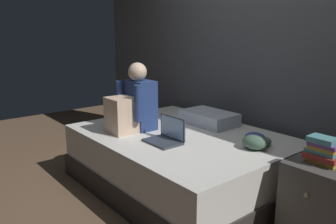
{
  "coord_description": "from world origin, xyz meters",
  "views": [
    {
      "loc": [
        2.1,
        -1.73,
        1.48
      ],
      "look_at": [
        -0.14,
        0.1,
        0.79
      ],
      "focal_mm": 36.19,
      "sensor_mm": 36.0,
      "label": 1
    }
  ],
  "objects_px": {
    "nightstand": "(321,203)",
    "person_sitting": "(133,105)",
    "laptop": "(167,136)",
    "pillow": "(209,118)",
    "bed": "(180,160)",
    "book_stack": "(323,151)",
    "clothes_pile": "(256,141)"
  },
  "relations": [
    {
      "from": "person_sitting",
      "to": "book_stack",
      "type": "distance_m",
      "value": 1.72
    },
    {
      "from": "bed",
      "to": "book_stack",
      "type": "xyz_separation_m",
      "value": [
        1.28,
        0.17,
        0.42
      ]
    },
    {
      "from": "bed",
      "to": "pillow",
      "type": "distance_m",
      "value": 0.57
    },
    {
      "from": "bed",
      "to": "book_stack",
      "type": "relative_size",
      "value": 8.74
    },
    {
      "from": "bed",
      "to": "laptop",
      "type": "relative_size",
      "value": 6.25
    },
    {
      "from": "laptop",
      "to": "book_stack",
      "type": "bearing_deg",
      "value": 20.2
    },
    {
      "from": "bed",
      "to": "nightstand",
      "type": "relative_size",
      "value": 3.37
    },
    {
      "from": "book_stack",
      "to": "nightstand",
      "type": "bearing_deg",
      "value": 44.42
    },
    {
      "from": "book_stack",
      "to": "laptop",
      "type": "bearing_deg",
      "value": -159.8
    },
    {
      "from": "laptop",
      "to": "pillow",
      "type": "bearing_deg",
      "value": 104.11
    },
    {
      "from": "nightstand",
      "to": "person_sitting",
      "type": "distance_m",
      "value": 1.81
    },
    {
      "from": "person_sitting",
      "to": "laptop",
      "type": "xyz_separation_m",
      "value": [
        0.49,
        0.02,
        -0.2
      ]
    },
    {
      "from": "laptop",
      "to": "pillow",
      "type": "relative_size",
      "value": 0.57
    },
    {
      "from": "bed",
      "to": "book_stack",
      "type": "height_order",
      "value": "book_stack"
    },
    {
      "from": "nightstand",
      "to": "book_stack",
      "type": "xyz_separation_m",
      "value": [
        -0.02,
        -0.02,
        0.39
      ]
    },
    {
      "from": "nightstand",
      "to": "person_sitting",
      "type": "xyz_separation_m",
      "value": [
        -1.68,
        -0.47,
        0.49
      ]
    },
    {
      "from": "bed",
      "to": "nightstand",
      "type": "height_order",
      "value": "nightstand"
    },
    {
      "from": "bed",
      "to": "pillow",
      "type": "xyz_separation_m",
      "value": [
        -0.07,
        0.45,
        0.34
      ]
    },
    {
      "from": "bed",
      "to": "pillow",
      "type": "height_order",
      "value": "pillow"
    },
    {
      "from": "pillow",
      "to": "clothes_pile",
      "type": "xyz_separation_m",
      "value": [
        0.75,
        -0.21,
        -0.01
      ]
    },
    {
      "from": "bed",
      "to": "person_sitting",
      "type": "distance_m",
      "value": 0.7
    },
    {
      "from": "bed",
      "to": "laptop",
      "type": "bearing_deg",
      "value": -66.91
    },
    {
      "from": "laptop",
      "to": "nightstand",
      "type": "bearing_deg",
      "value": 20.69
    },
    {
      "from": "person_sitting",
      "to": "clothes_pile",
      "type": "xyz_separation_m",
      "value": [
        1.06,
        0.52,
        -0.2
      ]
    },
    {
      "from": "person_sitting",
      "to": "laptop",
      "type": "height_order",
      "value": "person_sitting"
    },
    {
      "from": "pillow",
      "to": "clothes_pile",
      "type": "distance_m",
      "value": 0.78
    },
    {
      "from": "laptop",
      "to": "book_stack",
      "type": "relative_size",
      "value": 1.4
    },
    {
      "from": "clothes_pile",
      "to": "laptop",
      "type": "bearing_deg",
      "value": -138.59
    },
    {
      "from": "laptop",
      "to": "pillow",
      "type": "height_order",
      "value": "laptop"
    },
    {
      "from": "bed",
      "to": "person_sitting",
      "type": "height_order",
      "value": "person_sitting"
    },
    {
      "from": "laptop",
      "to": "book_stack",
      "type": "xyz_separation_m",
      "value": [
        1.17,
        0.43,
        0.1
      ]
    },
    {
      "from": "pillow",
      "to": "laptop",
      "type": "bearing_deg",
      "value": -75.89
    }
  ]
}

